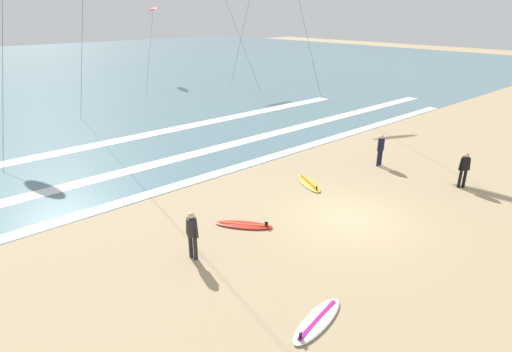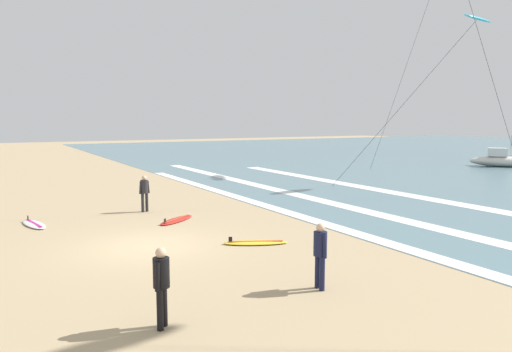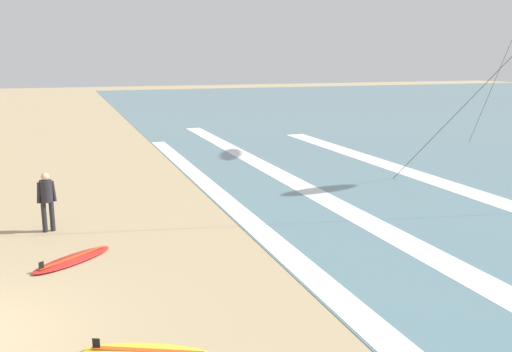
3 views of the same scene
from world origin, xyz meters
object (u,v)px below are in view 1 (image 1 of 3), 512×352
(surfboard_foreground_flat, at_px, (244,225))
(surfer_foreground_main, at_px, (192,231))
(surfer_mid_group, at_px, (464,167))
(kite_red_far_right, at_px, (153,9))
(surfboard_near_water, at_px, (309,183))
(surfer_left_far, at_px, (381,147))
(surfboard_right_spare, at_px, (317,321))

(surfboard_foreground_flat, bearing_deg, surfer_foreground_main, -168.00)
(surfer_mid_group, distance_m, kite_red_far_right, 37.98)
(surfer_mid_group, distance_m, surfboard_near_water, 6.71)
(surfboard_foreground_flat, bearing_deg, surfboard_near_water, 12.23)
(surfer_foreground_main, bearing_deg, surfer_mid_group, -14.74)
(surfer_left_far, height_order, surfboard_foreground_flat, surfer_left_far)
(surfboard_right_spare, distance_m, kite_red_far_right, 42.70)
(surfer_left_far, xyz_separation_m, surfboard_near_water, (-4.44, 0.72, -0.91))
(surfboard_near_water, distance_m, kite_red_far_right, 34.80)
(surfer_foreground_main, distance_m, surfboard_foreground_flat, 2.75)
(surfboard_near_water, bearing_deg, kite_red_far_right, 71.33)
(surfer_mid_group, xyz_separation_m, surfer_left_far, (-0.27, 3.96, 0.00))
(surfer_left_far, height_order, surfboard_near_water, surfer_left_far)
(surfer_foreground_main, bearing_deg, surfer_left_far, 4.06)
(surfboard_right_spare, bearing_deg, kite_red_far_right, 65.51)
(surfer_left_far, bearing_deg, surfboard_right_spare, -154.16)
(surfboard_right_spare, height_order, surfboard_foreground_flat, same)
(surfboard_near_water, bearing_deg, surfboard_right_spare, -137.27)
(surfer_foreground_main, bearing_deg, surfboard_foreground_flat, 12.00)
(surfboard_right_spare, distance_m, surfboard_near_water, 8.91)
(surfer_left_far, relative_size, kite_red_far_right, 0.18)
(surfboard_near_water, relative_size, kite_red_far_right, 0.24)
(surfer_left_far, bearing_deg, surfer_mid_group, -86.06)
(surfer_mid_group, height_order, surfboard_foreground_flat, surfer_mid_group)
(surfer_mid_group, relative_size, surfboard_near_water, 0.74)
(surfboard_foreground_flat, xyz_separation_m, surfboard_near_water, (4.67, 1.01, 0.00))
(surfboard_foreground_flat, height_order, kite_red_far_right, kite_red_far_right)
(surfer_mid_group, height_order, surfboard_near_water, surfer_mid_group)
(surfer_left_far, xyz_separation_m, surfboard_right_spare, (-10.99, -5.32, -0.91))
(surfboard_foreground_flat, xyz_separation_m, kite_red_far_right, (15.56, 33.26, 7.24))
(surfboard_foreground_flat, bearing_deg, surfer_mid_group, -21.38)
(surfer_foreground_main, xyz_separation_m, surfboard_near_water, (7.20, 1.55, -0.91))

